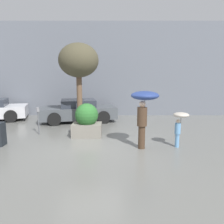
# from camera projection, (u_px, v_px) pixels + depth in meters

# --- Properties ---
(ground_plane) EXTENTS (40.00, 40.00, 0.00)m
(ground_plane) POSITION_uv_depth(u_px,v_px,m) (90.00, 146.00, 8.35)
(ground_plane) COLOR slate
(building_facade) EXTENTS (18.00, 0.30, 6.00)m
(building_facade) POSITION_uv_depth(u_px,v_px,m) (99.00, 70.00, 14.24)
(building_facade) COLOR slate
(building_facade) RESTS_ON ground
(planter_box) EXTENTS (1.29, 1.01, 1.47)m
(planter_box) POSITION_uv_depth(u_px,v_px,m) (87.00, 120.00, 9.57)
(planter_box) COLOR gray
(planter_box) RESTS_ON ground
(person_adult) EXTENTS (1.02, 1.02, 2.12)m
(person_adult) POSITION_uv_depth(u_px,v_px,m) (144.00, 104.00, 7.91)
(person_adult) COLOR #473323
(person_adult) RESTS_ON ground
(person_child) EXTENTS (0.57, 0.57, 1.33)m
(person_child) POSITION_uv_depth(u_px,v_px,m) (180.00, 121.00, 8.06)
(person_child) COLOR #669ED1
(person_child) RESTS_ON ground
(parked_car_near) EXTENTS (4.56, 2.65, 1.27)m
(parked_car_near) POSITION_uv_depth(u_px,v_px,m) (79.00, 111.00, 12.70)
(parked_car_near) COLOR #4C5156
(parked_car_near) RESTS_ON ground
(street_tree) EXTENTS (1.96, 1.96, 4.23)m
(street_tree) POSITION_uv_depth(u_px,v_px,m) (79.00, 62.00, 10.70)
(street_tree) COLOR brown
(street_tree) RESTS_ON ground
(parking_meter) EXTENTS (0.14, 0.14, 1.25)m
(parking_meter) POSITION_uv_depth(u_px,v_px,m) (38.00, 115.00, 9.81)
(parking_meter) COLOR #595B60
(parking_meter) RESTS_ON ground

